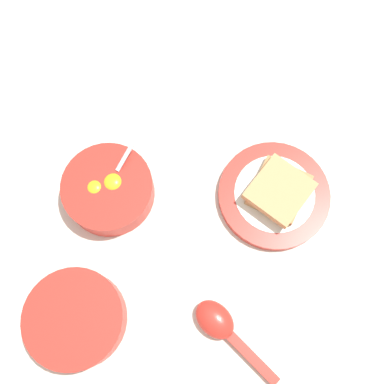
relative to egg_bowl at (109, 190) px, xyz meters
name	(u,v)px	position (x,y,z in m)	size (l,w,h in m)	color
ground_plane	(161,232)	(0.05, 0.11, -0.03)	(3.00, 3.00, 0.00)	silver
egg_bowl	(109,190)	(0.00, 0.00, 0.00)	(0.16, 0.16, 0.08)	red
toast_plate	(274,195)	(-0.06, 0.29, -0.02)	(0.20, 0.20, 0.02)	red
toast_sandwich	(279,190)	(-0.07, 0.29, 0.01)	(0.13, 0.12, 0.03)	tan
soup_spoon	(221,326)	(0.18, 0.24, -0.01)	(0.12, 0.17, 0.03)	red
congee_bowl	(75,319)	(0.22, 0.01, 0.00)	(0.16, 0.16, 0.05)	red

